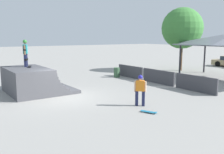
# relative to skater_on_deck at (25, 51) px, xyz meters

# --- Properties ---
(ground_plane) EXTENTS (160.00, 160.00, 0.00)m
(ground_plane) POSITION_rel_skater_on_deck_xyz_m (3.23, 1.21, -2.62)
(ground_plane) COLOR gray
(quarter_pipe_ramp) EXTENTS (4.03, 3.92, 1.60)m
(quarter_pipe_ramp) POSITION_rel_skater_on_deck_xyz_m (0.82, 0.05, -1.89)
(quarter_pipe_ramp) COLOR #4C4C51
(quarter_pipe_ramp) RESTS_ON ground
(skater_on_deck) EXTENTS (0.74, 0.47, 1.76)m
(skater_on_deck) POSITION_rel_skater_on_deck_xyz_m (0.00, 0.00, 0.00)
(skater_on_deck) COLOR #1E2347
(skater_on_deck) RESTS_ON quarter_pipe_ramp
(skateboard_on_deck) EXTENTS (0.82, 0.46, 0.09)m
(skateboard_on_deck) POSITION_rel_skater_on_deck_xyz_m (0.46, 0.10, -0.96)
(skateboard_on_deck) COLOR blue
(skateboard_on_deck) RESTS_ON quarter_pipe_ramp
(bystander_walking) EXTENTS (0.54, 0.51, 1.63)m
(bystander_walking) POSITION_rel_skater_on_deck_xyz_m (7.15, 3.69, -1.66)
(bystander_walking) COLOR #1E2347
(bystander_walking) RESTS_ON ground
(skateboard_on_ground) EXTENTS (0.81, 0.51, 0.09)m
(skateboard_on_ground) POSITION_rel_skater_on_deck_xyz_m (8.35, 3.22, -2.56)
(skateboard_on_ground) COLOR silver
(skateboard_on_ground) RESTS_ON ground
(barrier_fence) EXTENTS (9.95, 0.12, 1.05)m
(barrier_fence) POSITION_rel_skater_on_deck_xyz_m (3.23, 8.96, -2.09)
(barrier_fence) COLOR #3D3D42
(barrier_fence) RESTS_ON ground
(tree_beside_pavilion) EXTENTS (4.23, 4.23, 6.53)m
(tree_beside_pavilion) POSITION_rel_skater_on_deck_xyz_m (-0.71, 16.27, 1.79)
(tree_beside_pavilion) COLOR brown
(tree_beside_pavilion) RESTS_ON ground
(trash_bin) EXTENTS (0.52, 0.52, 0.85)m
(trash_bin) POSITION_rel_skater_on_deck_xyz_m (-1.04, 8.14, -2.19)
(trash_bin) COLOR #385B3D
(trash_bin) RESTS_ON ground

